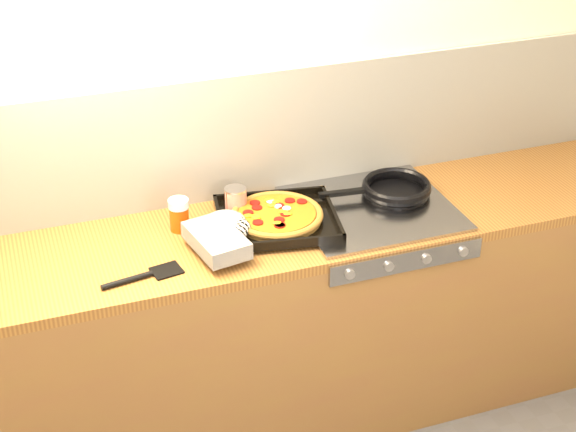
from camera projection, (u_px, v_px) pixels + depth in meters
name	position (u px, v px, depth m)	size (l,w,h in m)	color
room_shell	(236.00, 137.00, 3.37)	(3.20, 3.20, 3.20)	white
counter_run	(263.00, 328.00, 3.48)	(3.20, 0.62, 0.90)	brown
stovetop	(372.00, 209.00, 3.38)	(0.60, 0.56, 0.02)	#939498
pizza_on_tray	(260.00, 222.00, 3.22)	(0.61, 0.48, 0.07)	black
frying_pan	(395.00, 189.00, 3.45)	(0.46, 0.30, 0.04)	black
tomato_can	(236.00, 202.00, 3.32)	(0.11, 0.11, 0.12)	#A81F0D
juice_glass	(179.00, 215.00, 3.23)	(0.08, 0.08, 0.13)	#CB470B
wooden_spoon	(301.00, 195.00, 3.47)	(0.30, 0.10, 0.02)	#A57A46
black_spatula	(144.00, 276.00, 2.97)	(0.29, 0.10, 0.02)	black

